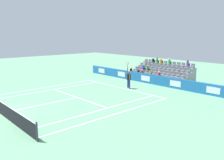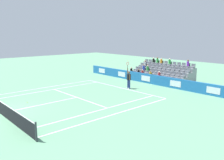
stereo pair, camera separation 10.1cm
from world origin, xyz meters
The scene contains 14 objects.
ground_plane centered at (0.00, 0.00, 0.00)m, with size 80.00×80.00×0.00m, color #669E77.
line_baseline centered at (0.00, -11.89, 0.00)m, with size 10.97×0.10×0.01m, color white.
line_service centered at (0.00, -6.40, 0.00)m, with size 8.23×0.10×0.01m, color white.
line_centre_service centered at (0.00, -3.20, 0.00)m, with size 0.10×6.40×0.01m, color white.
line_singles_sideline_left centered at (4.12, -5.95, 0.00)m, with size 0.10×11.89×0.01m, color white.
line_singles_sideline_right centered at (-4.12, -5.95, 0.00)m, with size 0.10×11.89×0.01m, color white.
line_doubles_sideline_left centered at (5.49, -5.95, 0.00)m, with size 0.10×11.89×0.01m, color white.
line_doubles_sideline_right centered at (-5.49, -5.95, 0.00)m, with size 0.10×11.89×0.01m, color white.
line_centre_mark centered at (0.00, -11.79, 0.00)m, with size 0.10×0.20×0.01m, color white.
sponsor_barrier centered at (0.00, -15.79, 0.53)m, with size 19.52×0.22×1.06m.
tennis_net centered at (0.00, 0.00, 0.49)m, with size 11.97×0.10×1.07m.
tennis_player centered at (-0.64, -12.26, 0.99)m, with size 0.52×0.39×2.85m.
stadium_stand centered at (0.02, -18.73, 0.69)m, with size 7.44×3.80×2.60m.
loose_tennis_ball centered at (1.26, -2.47, 0.03)m, with size 0.07×0.07×0.07m, color #D1E533.
Camera 1 is at (-16.88, 4.74, 5.44)m, focal length 37.75 mm.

